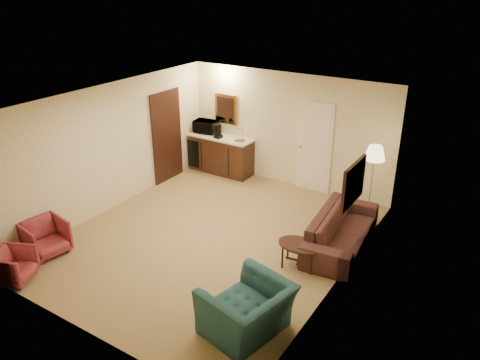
{
  "coord_description": "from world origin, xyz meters",
  "views": [
    {
      "loc": [
        4.52,
        -6.15,
        4.54
      ],
      "look_at": [
        0.31,
        0.5,
        1.06
      ],
      "focal_mm": 35.0,
      "sensor_mm": 36.0,
      "label": 1
    }
  ],
  "objects_px": {
    "floor_lamp": "(371,182)",
    "microwave": "(206,125)",
    "coffee_table": "(299,255)",
    "wetbar_cabinet": "(221,154)",
    "rose_chair_near": "(45,236)",
    "rose_chair_far": "(12,264)",
    "sofa": "(342,224)",
    "coffee_maker": "(218,131)",
    "waste_bin": "(242,172)",
    "teal_armchair": "(247,302)"
  },
  "relations": [
    {
      "from": "floor_lamp",
      "to": "waste_bin",
      "type": "xyz_separation_m",
      "value": [
        -3.19,
        0.25,
        -0.61
      ]
    },
    {
      "from": "coffee_table",
      "to": "teal_armchair",
      "type": "bearing_deg",
      "value": -87.53
    },
    {
      "from": "sofa",
      "to": "rose_chair_near",
      "type": "bearing_deg",
      "value": 119.37
    },
    {
      "from": "waste_bin",
      "to": "sofa",
      "type": "bearing_deg",
      "value": -27.47
    },
    {
      "from": "floor_lamp",
      "to": "waste_bin",
      "type": "height_order",
      "value": "floor_lamp"
    },
    {
      "from": "sofa",
      "to": "coffee_maker",
      "type": "height_order",
      "value": "coffee_maker"
    },
    {
      "from": "teal_armchair",
      "to": "rose_chair_near",
      "type": "bearing_deg",
      "value": -75.17
    },
    {
      "from": "wetbar_cabinet",
      "to": "floor_lamp",
      "type": "bearing_deg",
      "value": -4.75
    },
    {
      "from": "microwave",
      "to": "rose_chair_near",
      "type": "bearing_deg",
      "value": -98.29
    },
    {
      "from": "rose_chair_far",
      "to": "coffee_table",
      "type": "relative_size",
      "value": 0.79
    },
    {
      "from": "teal_armchair",
      "to": "rose_chair_near",
      "type": "xyz_separation_m",
      "value": [
        -4.02,
        -0.2,
        -0.14
      ]
    },
    {
      "from": "wetbar_cabinet",
      "to": "coffee_table",
      "type": "relative_size",
      "value": 2.17
    },
    {
      "from": "sofa",
      "to": "coffee_maker",
      "type": "xyz_separation_m",
      "value": [
        -3.81,
        1.61,
        0.65
      ]
    },
    {
      "from": "wetbar_cabinet",
      "to": "sofa",
      "type": "bearing_deg",
      "value": -24.11
    },
    {
      "from": "teal_armchair",
      "to": "rose_chair_far",
      "type": "xyz_separation_m",
      "value": [
        -3.78,
        -1.0,
        -0.19
      ]
    },
    {
      "from": "coffee_table",
      "to": "waste_bin",
      "type": "height_order",
      "value": "coffee_table"
    },
    {
      "from": "teal_armchair",
      "to": "coffee_maker",
      "type": "relative_size",
      "value": 3.38
    },
    {
      "from": "rose_chair_far",
      "to": "waste_bin",
      "type": "xyz_separation_m",
      "value": [
        0.91,
        5.45,
        -0.15
      ]
    },
    {
      "from": "floor_lamp",
      "to": "waste_bin",
      "type": "bearing_deg",
      "value": 175.51
    },
    {
      "from": "floor_lamp",
      "to": "coffee_maker",
      "type": "bearing_deg",
      "value": 176.62
    },
    {
      "from": "teal_armchair",
      "to": "coffee_maker",
      "type": "height_order",
      "value": "coffee_maker"
    },
    {
      "from": "wetbar_cabinet",
      "to": "rose_chair_near",
      "type": "distance_m",
      "value": 4.75
    },
    {
      "from": "wetbar_cabinet",
      "to": "sofa",
      "type": "height_order",
      "value": "wetbar_cabinet"
    },
    {
      "from": "rose_chair_near",
      "to": "coffee_table",
      "type": "xyz_separation_m",
      "value": [
        3.94,
        2.01,
        -0.13
      ]
    },
    {
      "from": "microwave",
      "to": "coffee_maker",
      "type": "distance_m",
      "value": 0.52
    },
    {
      "from": "sofa",
      "to": "rose_chair_near",
      "type": "distance_m",
      "value": 5.25
    },
    {
      "from": "floor_lamp",
      "to": "microwave",
      "type": "height_order",
      "value": "floor_lamp"
    },
    {
      "from": "rose_chair_near",
      "to": "waste_bin",
      "type": "height_order",
      "value": "rose_chair_near"
    },
    {
      "from": "coffee_table",
      "to": "coffee_maker",
      "type": "bearing_deg",
      "value": 142.87
    },
    {
      "from": "wetbar_cabinet",
      "to": "rose_chair_far",
      "type": "xyz_separation_m",
      "value": [
        -0.25,
        -5.52,
        -0.16
      ]
    },
    {
      "from": "wetbar_cabinet",
      "to": "floor_lamp",
      "type": "height_order",
      "value": "floor_lamp"
    },
    {
      "from": "coffee_table",
      "to": "wetbar_cabinet",
      "type": "bearing_deg",
      "value": 141.82
    },
    {
      "from": "microwave",
      "to": "coffee_maker",
      "type": "height_order",
      "value": "microwave"
    },
    {
      "from": "teal_armchair",
      "to": "coffee_maker",
      "type": "bearing_deg",
      "value": -129.38
    },
    {
      "from": "rose_chair_far",
      "to": "floor_lamp",
      "type": "xyz_separation_m",
      "value": [
        4.1,
        5.2,
        0.46
      ]
    },
    {
      "from": "sofa",
      "to": "floor_lamp",
      "type": "height_order",
      "value": "floor_lamp"
    },
    {
      "from": "waste_bin",
      "to": "rose_chair_far",
      "type": "bearing_deg",
      "value": -99.52
    },
    {
      "from": "coffee_table",
      "to": "rose_chair_far",
      "type": "bearing_deg",
      "value": -142.81
    },
    {
      "from": "teal_armchair",
      "to": "waste_bin",
      "type": "distance_m",
      "value": 5.3
    },
    {
      "from": "floor_lamp",
      "to": "teal_armchair",
      "type": "bearing_deg",
      "value": -94.38
    },
    {
      "from": "microwave",
      "to": "coffee_maker",
      "type": "xyz_separation_m",
      "value": [
        0.49,
        -0.16,
        -0.02
      ]
    },
    {
      "from": "wetbar_cabinet",
      "to": "sofa",
      "type": "distance_m",
      "value": 4.16
    },
    {
      "from": "rose_chair_near",
      "to": "waste_bin",
      "type": "bearing_deg",
      "value": -4.11
    },
    {
      "from": "teal_armchair",
      "to": "rose_chair_near",
      "type": "relative_size",
      "value": 1.62
    },
    {
      "from": "coffee_table",
      "to": "floor_lamp",
      "type": "xyz_separation_m",
      "value": [
        0.4,
        2.39,
        0.54
      ]
    },
    {
      "from": "sofa",
      "to": "waste_bin",
      "type": "relative_size",
      "value": 7.21
    },
    {
      "from": "floor_lamp",
      "to": "coffee_maker",
      "type": "relative_size",
      "value": 4.59
    },
    {
      "from": "coffee_maker",
      "to": "coffee_table",
      "type": "bearing_deg",
      "value": -18.43
    },
    {
      "from": "rose_chair_far",
      "to": "floor_lamp",
      "type": "bearing_deg",
      "value": -63.24
    },
    {
      "from": "coffee_table",
      "to": "coffee_maker",
      "type": "distance_m",
      "value": 4.43
    }
  ]
}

